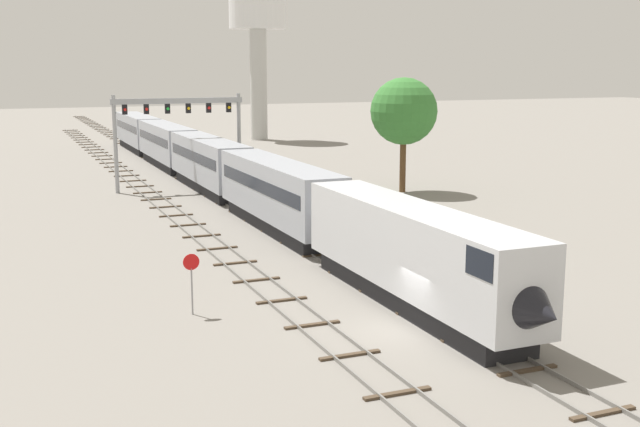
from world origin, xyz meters
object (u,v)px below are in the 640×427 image
passenger_train (208,162)px  signal_gantry (178,120)px  trackside_tree_left (404,112)px  water_tower (258,22)px  stop_sign (192,275)px

passenger_train → signal_gantry: bearing=146.1°
signal_gantry → trackside_tree_left: bearing=-26.5°
water_tower → signal_gantry: bearing=-116.4°
water_tower → trackside_tree_left: (-4.12, -54.56, -10.68)m
passenger_train → trackside_tree_left: size_ratio=9.29×
stop_sign → trackside_tree_left: 38.86m
signal_gantry → water_tower: size_ratio=0.52×
signal_gantry → trackside_tree_left: size_ratio=1.17×
signal_gantry → stop_sign: size_ratio=4.20×
passenger_train → trackside_tree_left: bearing=-25.4°
water_tower → trackside_tree_left: bearing=-94.3°
water_tower → passenger_train: bearing=-113.4°
passenger_train → stop_sign: size_ratio=33.30×
passenger_train → stop_sign: (-10.00, -35.89, -0.74)m
passenger_train → water_tower: water_tower is taller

